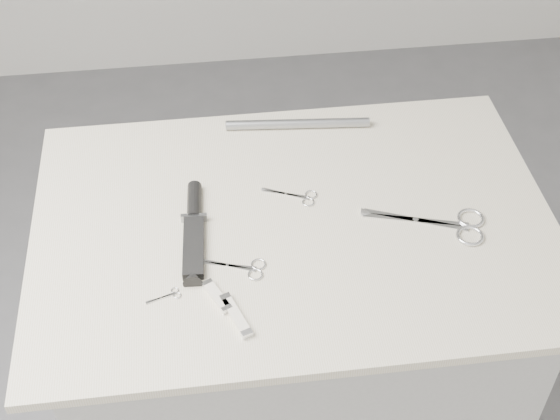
{
  "coord_description": "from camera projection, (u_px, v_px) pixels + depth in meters",
  "views": [
    {
      "loc": [
        -0.16,
        -1.05,
        1.97
      ],
      "look_at": [
        -0.02,
        0.03,
        0.92
      ],
      "focal_mm": 50.0,
      "sensor_mm": 36.0,
      "label": 1
    }
  ],
  "objects": [
    {
      "name": "large_shears",
      "position": [
        451.0,
        224.0,
        1.48
      ],
      "size": [
        0.23,
        0.13,
        0.01
      ],
      "rotation": [
        0.0,
        0.0,
        -0.33
      ],
      "color": "silver",
      "rests_on": "display_board"
    },
    {
      "name": "pocket_knife_b",
      "position": [
        217.0,
        297.0,
        1.35
      ],
      "size": [
        0.05,
        0.08,
        0.01
      ],
      "rotation": [
        0.0,
        0.0,
        2.02
      ],
      "color": "white",
      "rests_on": "display_board"
    },
    {
      "name": "embroidery_scissors_a",
      "position": [
        244.0,
        268.0,
        1.4
      ],
      "size": [
        0.12,
        0.07,
        0.0
      ],
      "rotation": [
        0.0,
        0.0,
        -0.32
      ],
      "color": "silver",
      "rests_on": "display_board"
    },
    {
      "name": "plinth",
      "position": [
        292.0,
        364.0,
        1.82
      ],
      "size": [
        0.9,
        0.6,
        0.9
      ],
      "primitive_type": "cube",
      "color": "#B3B3B1",
      "rests_on": "ground"
    },
    {
      "name": "embroidery_scissors_b",
      "position": [
        299.0,
        196.0,
        1.54
      ],
      "size": [
        0.11,
        0.07,
        0.0
      ],
      "rotation": [
        0.0,
        0.0,
        -0.4
      ],
      "color": "silver",
      "rests_on": "display_board"
    },
    {
      "name": "tiny_scissors",
      "position": [
        168.0,
        296.0,
        1.36
      ],
      "size": [
        0.06,
        0.03,
        0.0
      ],
      "rotation": [
        0.0,
        0.0,
        0.31
      ],
      "color": "silver",
      "rests_on": "display_board"
    },
    {
      "name": "sheathed_knife",
      "position": [
        194.0,
        225.0,
        1.47
      ],
      "size": [
        0.06,
        0.25,
        0.03
      ],
      "rotation": [
        0.0,
        0.0,
        1.51
      ],
      "color": "black",
      "rests_on": "display_board"
    },
    {
      "name": "pocket_knife_a",
      "position": [
        236.0,
        315.0,
        1.32
      ],
      "size": [
        0.05,
        0.1,
        0.01
      ],
      "rotation": [
        0.0,
        0.0,
        1.92
      ],
      "color": "white",
      "rests_on": "display_board"
    },
    {
      "name": "display_board",
      "position": [
        294.0,
        224.0,
        1.5
      ],
      "size": [
        1.0,
        0.7,
        0.02
      ],
      "primitive_type": "cube",
      "color": "beige",
      "rests_on": "plinth"
    },
    {
      "name": "metal_rail",
      "position": [
        298.0,
        124.0,
        1.7
      ],
      "size": [
        0.31,
        0.05,
        0.02
      ],
      "primitive_type": "cylinder",
      "rotation": [
        0.0,
        1.57,
        -0.09
      ],
      "color": "gray",
      "rests_on": "display_board"
    }
  ]
}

